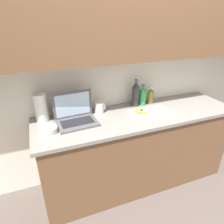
% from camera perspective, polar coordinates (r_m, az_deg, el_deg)
% --- Properties ---
extents(ground_plane, '(12.00, 12.00, 0.00)m').
position_cam_1_polar(ground_plane, '(2.61, 6.40, -18.37)').
color(ground_plane, '#564C47').
rests_on(ground_plane, ground).
extents(wall_back, '(5.20, 0.38, 2.60)m').
position_cam_1_polar(wall_back, '(2.10, 5.46, 18.83)').
color(wall_back, white).
rests_on(wall_back, ground_plane).
extents(counter_unit, '(2.13, 0.63, 0.89)m').
position_cam_1_polar(counter_unit, '(2.32, 7.34, -10.10)').
color(counter_unit, brown).
rests_on(counter_unit, ground_plane).
extents(laptop, '(0.39, 0.29, 0.28)m').
position_cam_1_polar(laptop, '(1.93, -10.38, -0.94)').
color(laptop, '#515156').
rests_on(laptop, counter_unit).
extents(cutting_board, '(0.42, 0.23, 0.01)m').
position_cam_1_polar(cutting_board, '(2.14, 10.65, -0.02)').
color(cutting_board, silver).
rests_on(cutting_board, counter_unit).
extents(knife, '(0.28, 0.10, 0.02)m').
position_cam_1_polar(knife, '(2.14, 9.50, 0.53)').
color(knife, silver).
rests_on(knife, cutting_board).
extents(lemon_half_cut, '(0.06, 0.06, 0.03)m').
position_cam_1_polar(lemon_half_cut, '(2.09, 9.46, 0.04)').
color(lemon_half_cut, yellow).
rests_on(lemon_half_cut, cutting_board).
extents(lemon_whole_beside, '(0.06, 0.06, 0.06)m').
position_cam_1_polar(lemon_whole_beside, '(2.06, 7.40, 0.25)').
color(lemon_whole_beside, yellow).
rests_on(lemon_whole_beside, cutting_board).
extents(bottle_green_soda, '(0.07, 0.07, 0.20)m').
position_cam_1_polar(bottle_green_soda, '(2.33, 10.90, 4.56)').
color(bottle_green_soda, olive).
rests_on(bottle_green_soda, counter_unit).
extents(bottle_oil_tall, '(0.08, 0.08, 0.24)m').
position_cam_1_polar(bottle_oil_tall, '(2.28, 8.76, 4.64)').
color(bottle_oil_tall, '#2D934C').
rests_on(bottle_oil_tall, counter_unit).
extents(bottle_water_clear, '(0.08, 0.08, 0.30)m').
position_cam_1_polar(bottle_water_clear, '(2.23, 6.75, 5.15)').
color(bottle_water_clear, '#333338').
rests_on(bottle_water_clear, counter_unit).
extents(measuring_cup, '(0.11, 0.09, 0.11)m').
position_cam_1_polar(measuring_cup, '(2.08, -3.63, 1.21)').
color(measuring_cup, silver).
rests_on(measuring_cup, counter_unit).
extents(bowl_white, '(0.15, 0.15, 0.05)m').
position_cam_1_polar(bowl_white, '(1.83, -17.68, -4.88)').
color(bowl_white, beige).
rests_on(bowl_white, counter_unit).
extents(paper_towel_roll, '(0.12, 0.12, 0.27)m').
position_cam_1_polar(paper_towel_roll, '(2.01, -19.60, 1.28)').
color(paper_towel_roll, white).
rests_on(paper_towel_roll, counter_unit).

